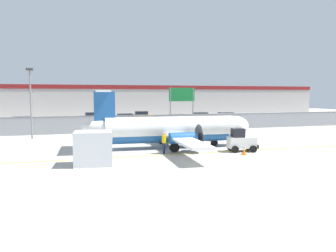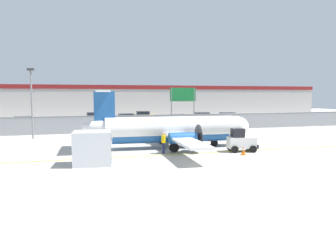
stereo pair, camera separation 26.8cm
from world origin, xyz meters
name	(u,v)px [view 1 (the left image)]	position (x,y,z in m)	size (l,w,h in m)	color
ground_plane	(194,153)	(0.00, 2.00, 0.00)	(140.00, 140.00, 0.01)	#ADA89E
perimeter_fence	(148,123)	(0.00, 18.00, 1.12)	(98.00, 0.10, 2.10)	gray
parking_lot_strip	(132,123)	(0.00, 29.50, 0.06)	(98.00, 17.00, 0.12)	#38383A
background_building	(116,101)	(0.00, 47.99, 3.26)	(91.00, 8.10, 6.50)	#BCB7B2
commuter_airplane	(174,129)	(-0.63, 5.08, 1.60)	(14.73, 16.06, 4.92)	white
baggage_tug	(241,141)	(3.99, 1.76, 0.86)	(2.48, 1.70, 1.88)	silver
ground_crew_worker	(164,142)	(-2.27, 2.52, 0.95)	(0.39, 0.55, 1.70)	#191E4C
cargo_container	(93,148)	(-7.78, -0.05, 1.10)	(2.58, 2.23, 2.20)	silver
traffic_cone_near_left	(244,151)	(3.45, 0.34, 0.31)	(0.36, 0.36, 0.64)	orange
traffic_cone_near_right	(210,138)	(3.95, 7.95, 0.31)	(0.36, 0.36, 0.64)	orange
traffic_cone_far_left	(180,140)	(0.57, 7.24, 0.31)	(0.36, 0.36, 0.64)	orange
parked_car_0	(21,122)	(-15.65, 25.45, 0.89)	(4.37, 2.38, 1.58)	red
parked_car_1	(59,123)	(-10.77, 23.88, 0.89)	(4.38, 2.42, 1.58)	red
parked_car_2	(93,117)	(-5.76, 33.15, 0.89)	(4.26, 2.12, 1.58)	gray
parked_car_3	(126,119)	(-1.14, 28.51, 0.89)	(4.28, 2.17, 1.58)	gray
parked_car_4	(142,116)	(2.71, 34.52, 0.89)	(4.32, 2.27, 1.58)	#B28C19
parked_car_5	(176,120)	(5.78, 24.39, 0.89)	(4.36, 2.36, 1.58)	silver
parked_car_6	(200,117)	(11.11, 28.38, 0.89)	(4.20, 2.00, 1.58)	silver
parked_car_7	(225,117)	(15.05, 26.94, 0.89)	(4.20, 2.00, 1.58)	navy
apron_light_pole	(31,97)	(-13.08, 14.64, 4.30)	(0.70, 0.30, 7.27)	slate
highway_sign	(182,98)	(5.14, 20.00, 4.14)	(3.60, 0.14, 5.50)	slate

